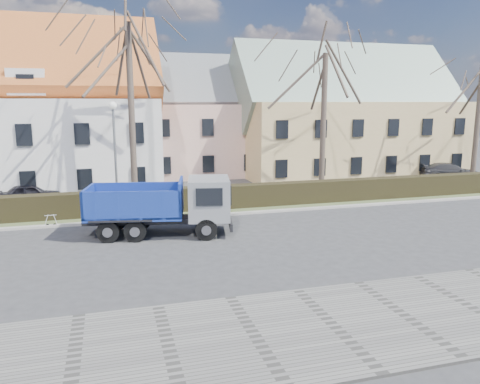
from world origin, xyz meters
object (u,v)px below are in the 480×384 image
object	(u,v)px
cart_frame	(46,221)
parked_car_b	(450,172)
dump_truck	(155,206)
streetlight	(115,157)
parked_car_a	(31,193)

from	to	relation	value
cart_frame	parked_car_b	distance (m)	29.37
dump_truck	streetlight	bearing A→B (deg)	117.88
parked_car_b	dump_truck	bearing A→B (deg)	131.06
streetlight	parked_car_b	world-z (taller)	streetlight
streetlight	parked_car_b	size ratio (longest dim) A/B	1.34
cart_frame	dump_truck	bearing A→B (deg)	-28.86
parked_car_a	parked_car_b	size ratio (longest dim) A/B	0.76
parked_car_a	cart_frame	bearing A→B (deg)	-176.34
parked_car_a	parked_car_b	world-z (taller)	parked_car_b
cart_frame	parked_car_a	distance (m)	6.46
cart_frame	parked_car_b	xyz separation A→B (m)	(28.66, 6.43, 0.32)
dump_truck	parked_car_b	xyz separation A→B (m)	(23.66, 9.18, -0.69)
parked_car_a	dump_truck	bearing A→B (deg)	-154.23
streetlight	parked_car_a	xyz separation A→B (m)	(-4.99, 3.86, -2.47)
dump_truck	cart_frame	xyz separation A→B (m)	(-4.99, 2.75, -1.01)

